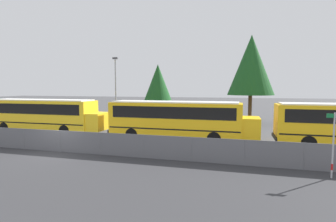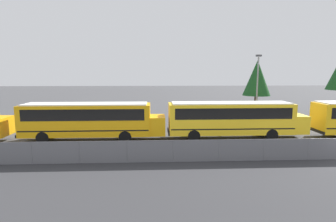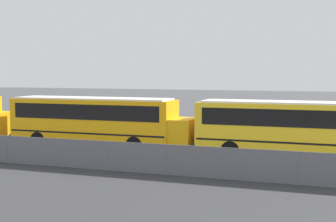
{
  "view_description": "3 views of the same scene",
  "coord_description": "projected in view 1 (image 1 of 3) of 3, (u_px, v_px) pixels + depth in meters",
  "views": [
    {
      "loc": [
        11.67,
        -15.0,
        4.37
      ],
      "look_at": [
        5.83,
        6.52,
        2.36
      ],
      "focal_mm": 28.0,
      "sensor_mm": 36.0,
      "label": 1
    },
    {
      "loc": [
        -13.16,
        -16.48,
        5.81
      ],
      "look_at": [
        -12.09,
        6.75,
        2.39
      ],
      "focal_mm": 28.0,
      "sensor_mm": 36.0,
      "label": 2
    },
    {
      "loc": [
        -4.86,
        -20.57,
        4.89
      ],
      "look_at": [
        -14.01,
        5.9,
        2.52
      ],
      "focal_mm": 50.0,
      "sensor_mm": 36.0,
      "label": 3
    }
  ],
  "objects": [
    {
      "name": "school_bus_4",
      "position": [
        178.0,
        117.0,
        21.5
      ],
      "size": [
        12.19,
        2.49,
        3.24
      ],
      "color": "yellow",
      "rests_on": "ground_plane"
    },
    {
      "name": "tree_2",
      "position": [
        158.0,
        82.0,
        35.91
      ],
      "size": [
        3.77,
        3.77,
        7.54
      ],
      "color": "#51381E",
      "rests_on": "ground_plane"
    },
    {
      "name": "light_pole",
      "position": [
        116.0,
        88.0,
        29.73
      ],
      "size": [
        0.6,
        0.24,
        7.76
      ],
      "color": "gray",
      "rests_on": "ground_plane"
    },
    {
      "name": "tree_0",
      "position": [
        251.0,
        65.0,
        31.19
      ],
      "size": [
        5.48,
        5.48,
        10.6
      ],
      "color": "#51381E",
      "rests_on": "ground_plane"
    },
    {
      "name": "ground_plane",
      "position": [
        61.0,
        152.0,
        17.86
      ],
      "size": [
        200.0,
        200.0,
        0.0
      ],
      "primitive_type": "plane",
      "color": "#424244"
    },
    {
      "name": "school_bus_3",
      "position": [
        44.0,
        113.0,
        25.12
      ],
      "size": [
        12.19,
        2.49,
        3.24
      ],
      "color": "yellow",
      "rests_on": "ground_plane"
    },
    {
      "name": "fence",
      "position": [
        60.0,
        141.0,
        17.79
      ],
      "size": [
        114.64,
        0.07,
        1.47
      ],
      "color": "#9EA0A5",
      "rests_on": "ground_plane"
    },
    {
      "name": "street_sign",
      "position": [
        333.0,
        144.0,
        12.52
      ],
      "size": [
        0.7,
        0.09,
        3.18
      ],
      "color": "#B7B7BC",
      "rests_on": "ground_plane"
    }
  ]
}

